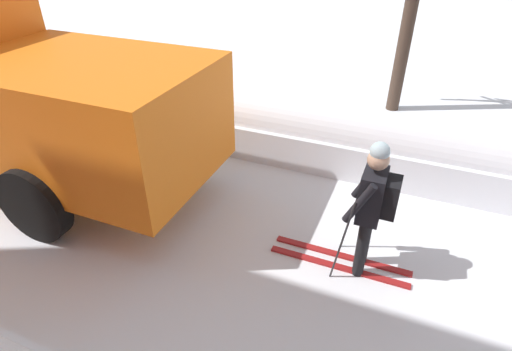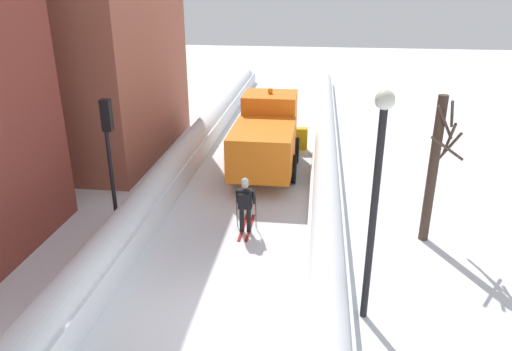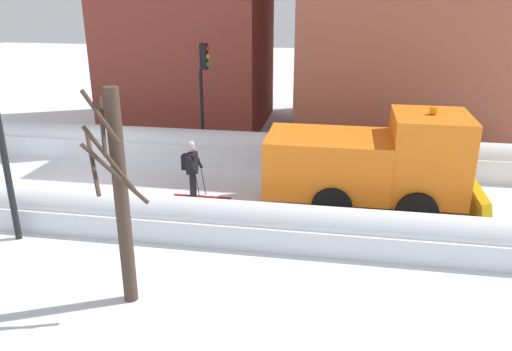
# 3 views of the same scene
# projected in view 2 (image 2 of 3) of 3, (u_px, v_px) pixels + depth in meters

# --- Properties ---
(ground_plane) EXTENTS (80.00, 80.00, 0.00)m
(ground_plane) POSITION_uv_depth(u_px,v_px,m) (255.00, 167.00, 20.31)
(ground_plane) COLOR white
(snowbank_left) EXTENTS (1.10, 36.00, 1.23)m
(snowbank_left) POSITION_uv_depth(u_px,v_px,m) (188.00, 151.00, 20.44)
(snowbank_left) COLOR white
(snowbank_left) RESTS_ON ground
(snowbank_right) EXTENTS (1.10, 36.00, 1.07)m
(snowbank_right) POSITION_uv_depth(u_px,v_px,m) (325.00, 159.00, 19.79)
(snowbank_right) COLOR white
(snowbank_right) RESTS_ON ground
(building_brick_mid) EXTENTS (8.43, 9.00, 12.07)m
(building_brick_mid) POSITION_uv_depth(u_px,v_px,m) (59.00, 12.00, 20.27)
(building_brick_mid) COLOR #9E5642
(building_brick_mid) RESTS_ON ground
(plow_truck) EXTENTS (3.20, 5.98, 3.12)m
(plow_truck) POSITION_uv_depth(u_px,v_px,m) (266.00, 136.00, 19.41)
(plow_truck) COLOR orange
(plow_truck) RESTS_ON ground
(skier) EXTENTS (0.62, 1.80, 1.81)m
(skier) POSITION_uv_depth(u_px,v_px,m) (245.00, 203.00, 14.70)
(skier) COLOR black
(skier) RESTS_ON ground
(traffic_light_pole) EXTENTS (0.28, 0.42, 4.21)m
(traffic_light_pole) POSITION_uv_depth(u_px,v_px,m) (109.00, 143.00, 13.85)
(traffic_light_pole) COLOR black
(traffic_light_pole) RESTS_ON ground
(street_lamp) EXTENTS (0.40, 0.40, 5.32)m
(street_lamp) POSITION_uv_depth(u_px,v_px,m) (377.00, 183.00, 10.05)
(street_lamp) COLOR black
(street_lamp) RESTS_ON ground
(bare_tree_near) EXTENTS (1.14, 1.44, 4.41)m
(bare_tree_near) POSITION_uv_depth(u_px,v_px,m) (434.00, 167.00, 13.78)
(bare_tree_near) COLOR #443328
(bare_tree_near) RESTS_ON ground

